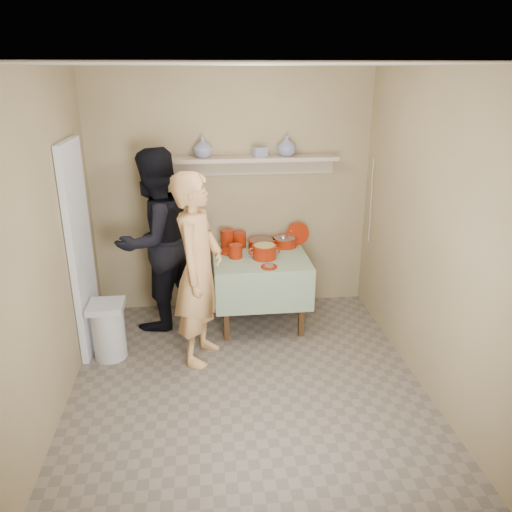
{
  "coord_description": "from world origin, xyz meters",
  "views": [
    {
      "loc": [
        -0.34,
        -3.54,
        2.57
      ],
      "look_at": [
        0.15,
        0.75,
        0.95
      ],
      "focal_mm": 35.0,
      "sensor_mm": 36.0,
      "label": 1
    }
  ],
  "objects": [
    {
      "name": "trash_bin",
      "position": [
        -1.24,
        0.71,
        0.28
      ],
      "size": [
        0.32,
        0.32,
        0.56
      ],
      "color": "silver",
      "rests_on": "ground"
    },
    {
      "name": "serving_table",
      "position": [
        0.25,
        1.28,
        0.64
      ],
      "size": [
        0.97,
        0.97,
        0.76
      ],
      "color": "#4C2D16",
      "rests_on": "ground"
    },
    {
      "name": "cazuela_meat_b",
      "position": [
        0.55,
        1.51,
        0.82
      ],
      "size": [
        0.28,
        0.28,
        0.1
      ],
      "color": "maroon",
      "rests_on": "serving_table"
    },
    {
      "name": "ladle",
      "position": [
        0.53,
        1.48,
        0.87
      ],
      "size": [
        0.08,
        0.26,
        0.19
      ],
      "color": "silver",
      "rests_on": "cazuela_meat_b"
    },
    {
      "name": "vase_right",
      "position": [
        0.57,
        1.63,
        1.83
      ],
      "size": [
        0.24,
        0.24,
        0.21
      ],
      "primitive_type": "imported",
      "rotation": [
        0.0,
        0.0,
        0.22
      ],
      "color": "navy",
      "rests_on": "wall_shelf"
    },
    {
      "name": "cazuela_meat_a",
      "position": [
        0.29,
        1.48,
        0.82
      ],
      "size": [
        0.3,
        0.3,
        0.1
      ],
      "color": "maroon",
      "rests_on": "serving_table"
    },
    {
      "name": "wall_shelf",
      "position": [
        0.2,
        1.65,
        1.67
      ],
      "size": [
        1.8,
        0.25,
        0.21
      ],
      "color": "tan",
      "rests_on": "room_shell"
    },
    {
      "name": "empty_bowl",
      "position": [
        -0.07,
        1.35,
        0.78
      ],
      "size": [
        0.15,
        0.15,
        0.05
      ],
      "primitive_type": "cylinder",
      "color": "#7F1200",
      "rests_on": "serving_table"
    },
    {
      "name": "person_cook",
      "position": [
        -0.38,
        0.62,
        0.89
      ],
      "size": [
        0.61,
        0.75,
        1.78
      ],
      "primitive_type": "imported",
      "rotation": [
        0.0,
        0.0,
        1.24
      ],
      "color": "tan",
      "rests_on": "ground"
    },
    {
      "name": "cazuela_rice",
      "position": [
        0.28,
        1.18,
        0.85
      ],
      "size": [
        0.33,
        0.25,
        0.14
      ],
      "color": "maroon",
      "rests_on": "serving_table"
    },
    {
      "name": "bowl_stack",
      "position": [
        -0.01,
        1.23,
        0.83
      ],
      "size": [
        0.14,
        0.14,
        0.14
      ],
      "primitive_type": "cylinder",
      "color": "#7F1200",
      "rests_on": "serving_table"
    },
    {
      "name": "plate_stack_a",
      "position": [
        -0.07,
        1.55,
        0.86
      ],
      "size": [
        0.15,
        0.15,
        0.2
      ],
      "primitive_type": "cylinder",
      "color": "#7F1200",
      "rests_on": "serving_table"
    },
    {
      "name": "room_shell",
      "position": [
        0.0,
        0.0,
        1.61
      ],
      "size": [
        3.04,
        3.54,
        2.62
      ],
      "color": "tan",
      "rests_on": "ground"
    },
    {
      "name": "ground",
      "position": [
        0.0,
        0.0,
        0.0
      ],
      "size": [
        3.5,
        3.5,
        0.0
      ],
      "primitive_type": "plane",
      "color": "#73675A",
      "rests_on": "ground"
    },
    {
      "name": "tile_panel",
      "position": [
        -1.46,
        0.95,
        1.0
      ],
      "size": [
        0.06,
        0.7,
        2.0
      ],
      "primitive_type": "cube",
      "color": "silver",
      "rests_on": "ground"
    },
    {
      "name": "vase_left",
      "position": [
        -0.3,
        1.63,
        1.82
      ],
      "size": [
        0.28,
        0.28,
        0.21
      ],
      "primitive_type": "imported",
      "rotation": [
        0.0,
        0.0,
        0.63
      ],
      "color": "navy",
      "rests_on": "wall_shelf"
    },
    {
      "name": "person_helper",
      "position": [
        -0.81,
        1.35,
        0.94
      ],
      "size": [
        1.14,
        1.14,
        1.87
      ],
      "primitive_type": "imported",
      "rotation": [
        0.0,
        0.0,
        -2.36
      ],
      "color": "black",
      "rests_on": "ground"
    },
    {
      "name": "ceramic_box",
      "position": [
        0.29,
        1.61,
        1.77
      ],
      "size": [
        0.16,
        0.14,
        0.1
      ],
      "primitive_type": "cube",
      "rotation": [
        0.0,
        0.0,
        0.33
      ],
      "color": "navy",
      "rests_on": "wall_shelf"
    },
    {
      "name": "electrical_cord",
      "position": [
        1.47,
        1.48,
        1.25
      ],
      "size": [
        0.01,
        0.05,
        0.9
      ],
      "color": "silver",
      "rests_on": "wall_shelf"
    },
    {
      "name": "front_plate",
      "position": [
        0.3,
        0.91,
        0.77
      ],
      "size": [
        0.16,
        0.16,
        0.03
      ],
      "color": "#7F1200",
      "rests_on": "serving_table"
    },
    {
      "name": "propped_lid",
      "position": [
        0.7,
        1.57,
        0.88
      ],
      "size": [
        0.25,
        0.1,
        0.24
      ],
      "primitive_type": "cylinder",
      "rotation": [
        1.25,
        0.0,
        -0.03
      ],
      "color": "#7F1200",
      "rests_on": "serving_table"
    },
    {
      "name": "plate_stack_b",
      "position": [
        0.06,
        1.55,
        0.85
      ],
      "size": [
        0.14,
        0.14,
        0.17
      ],
      "primitive_type": "cylinder",
      "color": "#7F1200",
      "rests_on": "serving_table"
    }
  ]
}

